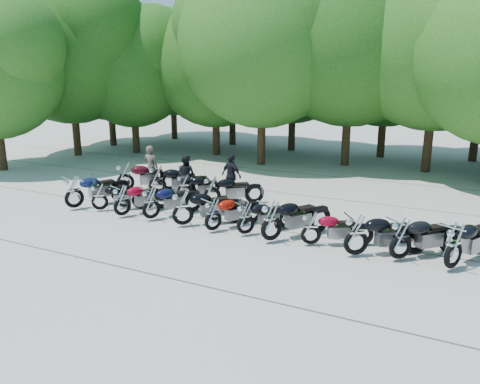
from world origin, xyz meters
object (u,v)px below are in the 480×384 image
at_px(motorcycle_1, 99,196).
at_px(rider_2, 232,176).
at_px(motorcycle_5, 213,213).
at_px(motorcycle_0, 74,191).
at_px(motorcycle_6, 246,217).
at_px(motorcycle_13, 158,179).
at_px(motorcycle_2, 122,199).
at_px(rider_0, 151,167).
at_px(motorcycle_7, 272,219).
at_px(motorcycle_8, 311,227).
at_px(motorcycle_4, 183,207).
at_px(motorcycle_11, 454,244).
at_px(motorcycle_10, 401,237).
at_px(motorcycle_14, 185,186).
at_px(motorcycle_3, 151,202).
at_px(rider_1, 186,175).
at_px(motorcycle_9, 357,233).
at_px(motorcycle_12, 125,176).
at_px(motorcycle_15, 212,189).

distance_m(motorcycle_1, rider_2, 5.12).
bearing_deg(motorcycle_5, motorcycle_0, 27.69).
distance_m(motorcycle_1, motorcycle_6, 5.81).
height_order(motorcycle_1, motorcycle_13, motorcycle_13).
height_order(motorcycle_2, rider_0, rider_0).
height_order(motorcycle_6, motorcycle_7, motorcycle_7).
xyz_separation_m(motorcycle_1, motorcycle_8, (7.88, 0.05, 0.00)).
relative_size(motorcycle_4, motorcycle_11, 0.98).
xyz_separation_m(motorcycle_10, motorcycle_13, (-9.81, 2.72, 0.03)).
bearing_deg(motorcycle_5, motorcycle_14, -17.38).
bearing_deg(motorcycle_8, motorcycle_3, 63.90).
bearing_deg(rider_1, motorcycle_4, 116.60).
xyz_separation_m(motorcycle_1, motorcycle_3, (2.30, -0.03, 0.07)).
relative_size(motorcycle_13, rider_0, 1.32).
bearing_deg(motorcycle_9, motorcycle_7, 54.52).
xyz_separation_m(motorcycle_5, motorcycle_9, (4.46, -0.06, 0.07)).
distance_m(motorcycle_6, motorcycle_10, 4.52).
bearing_deg(motorcycle_6, motorcycle_9, -148.02).
bearing_deg(motorcycle_4, motorcycle_12, 17.49).
bearing_deg(motorcycle_5, motorcycle_12, 1.46).
distance_m(motorcycle_13, rider_1, 1.15).
height_order(motorcycle_5, motorcycle_6, motorcycle_5).
height_order(motorcycle_10, motorcycle_12, motorcycle_12).
bearing_deg(motorcycle_0, rider_2, -111.62).
bearing_deg(rider_2, motorcycle_3, 93.13).
relative_size(motorcycle_5, rider_0, 1.16).
bearing_deg(motorcycle_3, motorcycle_11, -153.67).
distance_m(motorcycle_12, rider_2, 4.48).
height_order(motorcycle_3, motorcycle_9, motorcycle_9).
xyz_separation_m(motorcycle_4, motorcycle_11, (7.97, 0.13, 0.02)).
bearing_deg(motorcycle_14, motorcycle_3, 158.41).
bearing_deg(motorcycle_5, motorcycle_3, 24.19).
height_order(motorcycle_1, rider_1, rider_1).
relative_size(motorcycle_12, rider_0, 1.35).
relative_size(motorcycle_11, motorcycle_14, 1.19).
height_order(motorcycle_1, motorcycle_4, motorcycle_4).
bearing_deg(motorcycle_6, motorcycle_13, 8.07).
relative_size(motorcycle_0, motorcycle_3, 1.09).
relative_size(motorcycle_13, motorcycle_15, 1.09).
xyz_separation_m(motorcycle_2, rider_2, (2.12, 4.08, 0.23)).
xyz_separation_m(motorcycle_3, rider_0, (-2.75, 3.68, 0.28)).
distance_m(motorcycle_4, motorcycle_7, 3.11).
bearing_deg(motorcycle_1, motorcycle_2, -136.71).
bearing_deg(motorcycle_7, motorcycle_13, 7.11).
bearing_deg(motorcycle_2, motorcycle_0, 23.26).
bearing_deg(motorcycle_13, motorcycle_12, 72.14).
bearing_deg(motorcycle_13, motorcycle_8, -135.10).
xyz_separation_m(motorcycle_4, motorcycle_6, (2.18, 0.15, -0.09)).
relative_size(motorcycle_7, motorcycle_14, 1.21).
xyz_separation_m(motorcycle_3, motorcycle_12, (-3.27, 2.61, 0.06)).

